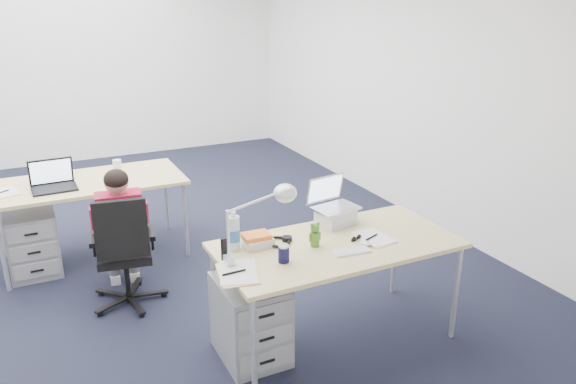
{
  "coord_description": "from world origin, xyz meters",
  "views": [
    {
      "loc": [
        -0.73,
        -4.81,
        2.29
      ],
      "look_at": [
        1.04,
        -1.19,
        0.85
      ],
      "focal_mm": 35.0,
      "sensor_mm": 36.0,
      "label": 1
    }
  ],
  "objects_px": {
    "seated_person": "(121,232)",
    "bear_figurine": "(315,234)",
    "can_koozie": "(284,254)",
    "desk_near": "(337,249)",
    "far_cup": "(117,166)",
    "desk_far": "(90,186)",
    "computer_mouse": "(365,243)",
    "office_chair": "(127,273)",
    "water_bottle": "(233,231)",
    "drawer_pedestal_near": "(251,319)",
    "desk_lamp": "(251,224)",
    "drawer_pedestal_far": "(33,242)",
    "book_stack": "(257,240)",
    "headphones": "(278,241)",
    "wireless_keyboard": "(351,251)",
    "sunglasses": "(356,239)",
    "dark_laptop": "(52,175)",
    "cordless_phone": "(225,249)",
    "silver_laptop": "(336,202)"
  },
  "relations": [
    {
      "from": "silver_laptop",
      "to": "sunglasses",
      "type": "bearing_deg",
      "value": -102.19
    },
    {
      "from": "cordless_phone",
      "to": "book_stack",
      "type": "bearing_deg",
      "value": 3.95
    },
    {
      "from": "water_bottle",
      "to": "silver_laptop",
      "type": "bearing_deg",
      "value": 6.06
    },
    {
      "from": "desk_near",
      "to": "desk_far",
      "type": "distance_m",
      "value": 2.45
    },
    {
      "from": "headphones",
      "to": "wireless_keyboard",
      "type": "bearing_deg",
      "value": -46.88
    },
    {
      "from": "water_bottle",
      "to": "can_koozie",
      "type": "bearing_deg",
      "value": -54.4
    },
    {
      "from": "can_koozie",
      "to": "far_cup",
      "type": "bearing_deg",
      "value": 103.93
    },
    {
      "from": "headphones",
      "to": "seated_person",
      "type": "bearing_deg",
      "value": 121.62
    },
    {
      "from": "water_bottle",
      "to": "desk_lamp",
      "type": "relative_size",
      "value": 0.54
    },
    {
      "from": "office_chair",
      "to": "wireless_keyboard",
      "type": "relative_size",
      "value": 3.73
    },
    {
      "from": "desk_far",
      "to": "desk_lamp",
      "type": "height_order",
      "value": "desk_lamp"
    },
    {
      "from": "sunglasses",
      "to": "desk_lamp",
      "type": "xyz_separation_m",
      "value": [
        -0.74,
        0.03,
        0.23
      ]
    },
    {
      "from": "computer_mouse",
      "to": "can_koozie",
      "type": "distance_m",
      "value": 0.58
    },
    {
      "from": "computer_mouse",
      "to": "water_bottle",
      "type": "height_order",
      "value": "water_bottle"
    },
    {
      "from": "seated_person",
      "to": "bear_figurine",
      "type": "height_order",
      "value": "seated_person"
    },
    {
      "from": "desk_near",
      "to": "drawer_pedestal_near",
      "type": "xyz_separation_m",
      "value": [
        -0.6,
        0.07,
        -0.41
      ]
    },
    {
      "from": "computer_mouse",
      "to": "dark_laptop",
      "type": "relative_size",
      "value": 0.24
    },
    {
      "from": "office_chair",
      "to": "computer_mouse",
      "type": "height_order",
      "value": "office_chair"
    },
    {
      "from": "water_bottle",
      "to": "book_stack",
      "type": "relative_size",
      "value": 1.38
    },
    {
      "from": "cordless_phone",
      "to": "dark_laptop",
      "type": "height_order",
      "value": "dark_laptop"
    },
    {
      "from": "drawer_pedestal_far",
      "to": "water_bottle",
      "type": "bearing_deg",
      "value": -57.13
    },
    {
      "from": "desk_near",
      "to": "computer_mouse",
      "type": "xyz_separation_m",
      "value": [
        0.15,
        -0.11,
        0.06
      ]
    },
    {
      "from": "desk_far",
      "to": "sunglasses",
      "type": "xyz_separation_m",
      "value": [
        1.43,
        -2.1,
        0.06
      ]
    },
    {
      "from": "office_chair",
      "to": "headphones",
      "type": "height_order",
      "value": "office_chair"
    },
    {
      "from": "sunglasses",
      "to": "far_cup",
      "type": "xyz_separation_m",
      "value": [
        -1.15,
        2.26,
        0.04
      ]
    },
    {
      "from": "office_chair",
      "to": "headphones",
      "type": "relative_size",
      "value": 4.3
    },
    {
      "from": "desk_near",
      "to": "far_cup",
      "type": "xyz_separation_m",
      "value": [
        -1.02,
        2.24,
        0.1
      ]
    },
    {
      "from": "water_bottle",
      "to": "book_stack",
      "type": "height_order",
      "value": "water_bottle"
    },
    {
      "from": "drawer_pedestal_far",
      "to": "desk_lamp",
      "type": "height_order",
      "value": "desk_lamp"
    },
    {
      "from": "wireless_keyboard",
      "to": "dark_laptop",
      "type": "xyz_separation_m",
      "value": [
        -1.6,
        2.11,
        0.12
      ]
    },
    {
      "from": "headphones",
      "to": "sunglasses",
      "type": "xyz_separation_m",
      "value": [
        0.49,
        -0.18,
        -0.01
      ]
    },
    {
      "from": "drawer_pedestal_far",
      "to": "computer_mouse",
      "type": "relative_size",
      "value": 6.55
    },
    {
      "from": "desk_far",
      "to": "can_koozie",
      "type": "relative_size",
      "value": 14.15
    },
    {
      "from": "computer_mouse",
      "to": "can_koozie",
      "type": "height_order",
      "value": "can_koozie"
    },
    {
      "from": "desk_lamp",
      "to": "drawer_pedestal_near",
      "type": "bearing_deg",
      "value": 91.42
    },
    {
      "from": "drawer_pedestal_far",
      "to": "office_chair",
      "type": "bearing_deg",
      "value": -55.8
    },
    {
      "from": "wireless_keyboard",
      "to": "dark_laptop",
      "type": "bearing_deg",
      "value": 133.73
    },
    {
      "from": "computer_mouse",
      "to": "headphones",
      "type": "relative_size",
      "value": 0.4
    },
    {
      "from": "drawer_pedestal_near",
      "to": "wireless_keyboard",
      "type": "bearing_deg",
      "value": -20.51
    },
    {
      "from": "silver_laptop",
      "to": "wireless_keyboard",
      "type": "distance_m",
      "value": 0.49
    },
    {
      "from": "seated_person",
      "to": "can_koozie",
      "type": "distance_m",
      "value": 1.57
    },
    {
      "from": "water_bottle",
      "to": "desk_near",
      "type": "bearing_deg",
      "value": -17.28
    },
    {
      "from": "desk_lamp",
      "to": "bear_figurine",
      "type": "bearing_deg",
      "value": 11.18
    },
    {
      "from": "drawer_pedestal_near",
      "to": "cordless_phone",
      "type": "xyz_separation_m",
      "value": [
        -0.15,
        0.02,
        0.53
      ]
    },
    {
      "from": "silver_laptop",
      "to": "far_cup",
      "type": "xyz_separation_m",
      "value": [
        -1.17,
        1.96,
        -0.11
      ]
    },
    {
      "from": "sunglasses",
      "to": "seated_person",
      "type": "bearing_deg",
      "value": 119.94
    },
    {
      "from": "desk_near",
      "to": "can_koozie",
      "type": "bearing_deg",
      "value": -167.83
    },
    {
      "from": "bear_figurine",
      "to": "dark_laptop",
      "type": "distance_m",
      "value": 2.4
    },
    {
      "from": "office_chair",
      "to": "wireless_keyboard",
      "type": "distance_m",
      "value": 1.81
    },
    {
      "from": "wireless_keyboard",
      "to": "can_koozie",
      "type": "xyz_separation_m",
      "value": [
        -0.45,
        0.06,
        0.05
      ]
    }
  ]
}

